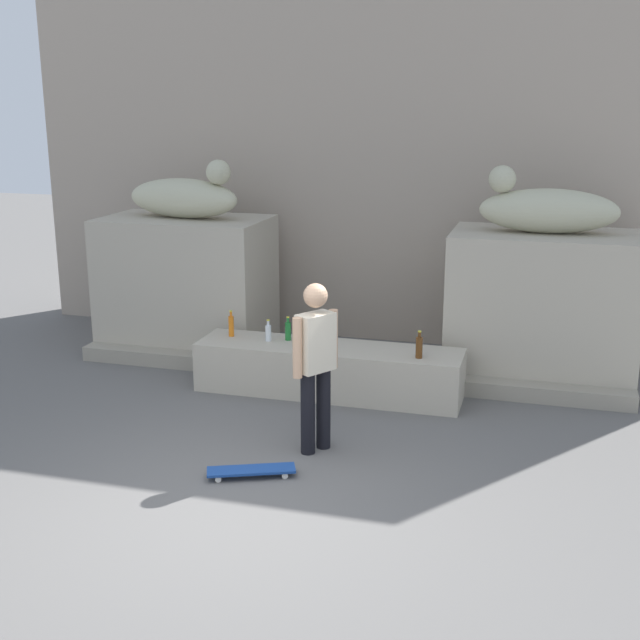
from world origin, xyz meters
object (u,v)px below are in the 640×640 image
skater (316,360)px  bottle_green (288,331)px  bottle_orange (231,325)px  statue_reclining_left (185,196)px  statue_reclining_right (546,209)px  bottle_clear (268,332)px  bottle_brown (419,347)px  skateboard (251,470)px

skater → bottle_green: skater is taller
bottle_green → bottle_orange: size_ratio=0.90×
statue_reclining_left → bottle_green: size_ratio=5.83×
statue_reclining_right → bottle_clear: (-3.03, -1.19, -1.41)m
statue_reclining_right → bottle_green: 3.33m
bottle_clear → bottle_orange: bearing=172.6°
statue_reclining_right → skater: 3.62m
skater → statue_reclining_right: bearing=177.4°
bottle_green → bottle_brown: size_ratio=0.92×
statue_reclining_left → statue_reclining_right: bearing=8.0°
skater → skateboard: skater is taller
statue_reclining_left → bottle_clear: bearing=-29.6°
statue_reclining_right → bottle_orange: bearing=15.7°
skateboard → bottle_brown: bottle_brown is taller
skateboard → bottle_green: 2.55m
statue_reclining_left → bottle_clear: 2.41m
bottle_brown → bottle_orange: 2.31m
skateboard → bottle_green: bearing=-102.7°
bottle_orange → skater: bearing=-47.4°
skater → bottle_clear: skater is taller
skater → bottle_orange: skater is taller
bottle_green → bottle_clear: bottle_green is taller
skater → bottle_orange: (-1.54, 1.67, -0.22)m
bottle_green → statue_reclining_left: bearing=148.1°
bottle_green → bottle_clear: 0.23m
bottle_brown → bottle_green: bearing=170.6°
statue_reclining_right → skateboard: 4.71m
skater → bottle_clear: size_ratio=6.45×
skateboard → bottle_green: (-0.43, 2.43, 0.62)m
statue_reclining_left → statue_reclining_right: same height
statue_reclining_left → statue_reclining_right: 4.58m
skater → skateboard: size_ratio=2.05×
skateboard → bottle_orange: bottle_orange is taller
statue_reclining_right → bottle_orange: (-3.52, -1.13, -1.38)m
bottle_brown → bottle_clear: size_ratio=1.19×
skater → statue_reclining_left: bearing=-104.4°
statue_reclining_right → skater: (-1.99, -2.80, -1.16)m
bottle_orange → statue_reclining_left: bearing=133.1°
statue_reclining_left → bottle_orange: 2.07m
bottle_green → bottle_brown: bearing=-9.4°
bottle_green → bottle_clear: bearing=-156.0°
bottle_green → bottle_orange: bottle_orange is taller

